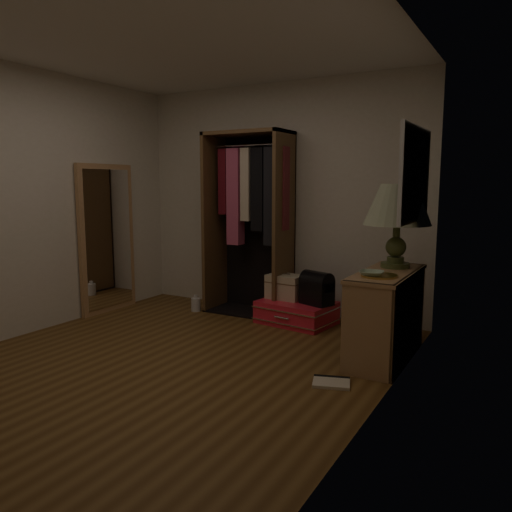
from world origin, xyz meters
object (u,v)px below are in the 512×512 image
Objects in this scene: console_bookshelf at (387,312)px; table_lamp at (398,207)px; open_wardrobe at (252,209)px; black_bag at (317,287)px; train_case at (286,287)px; pink_suitcase at (296,312)px; white_jug at (196,304)px; floor_mirror at (107,239)px.

console_bookshelf is 0.91m from table_lamp.
open_wardrobe reaches higher than black_bag.
train_case is 0.41m from black_bag.
pink_suitcase is at bearing 153.45° from console_bookshelf.
black_bag reaches higher than train_case.
open_wardrobe is 2.81× the size of table_lamp.
open_wardrobe reaches higher than console_bookshelf.
open_wardrobe is at bearing 172.70° from pink_suitcase.
black_bag is 1.94× the size of white_jug.
pink_suitcase is 0.38m from black_bag.
table_lamp reaches higher than pink_suitcase.
train_case is (1.97, 0.66, -0.48)m from floor_mirror.
table_lamp is (0.01, 0.20, 0.89)m from console_bookshelf.
black_bag is at bearing 158.87° from table_lamp.
console_bookshelf is 1.41m from train_case.
black_bag is 1.52m from white_jug.
table_lamp is at bearing -13.94° from train_case.
floor_mirror is 2.33× the size of table_lamp.
train_case reaches higher than white_jug.
floor_mirror is at bearing -156.83° from pink_suitcase.
train_case is 0.56× the size of table_lamp.
train_case is 1.62m from table_lamp.
open_wardrobe is at bearing 163.45° from table_lamp.
floor_mirror is (-3.24, -0.05, 0.46)m from console_bookshelf.
console_bookshelf is 1.03m from black_bag.
white_jug is at bearing -153.67° from open_wardrobe.
pink_suitcase is at bearing 5.51° from white_jug.
console_bookshelf is at bearing 0.83° from floor_mirror.
open_wardrobe is at bearing 171.44° from train_case.
pink_suitcase is 2.08× the size of train_case.
console_bookshelf reaches higher than train_case.
black_bag is at bearing 148.27° from console_bookshelf.
open_wardrobe is 5.03× the size of train_case.
black_bag is (0.89, -0.18, -0.78)m from open_wardrobe.
black_bag is (-0.87, 0.54, 0.03)m from console_bookshelf.
floor_mirror is 4.17× the size of train_case.
floor_mirror reaches higher than console_bookshelf.
pink_suitcase is 0.31m from train_case.
open_wardrobe is 5.54× the size of black_bag.
table_lamp is at bearing 88.50° from console_bookshelf.
open_wardrobe is 1.70m from floor_mirror.
pink_suitcase is (-1.11, 0.55, -0.27)m from console_bookshelf.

